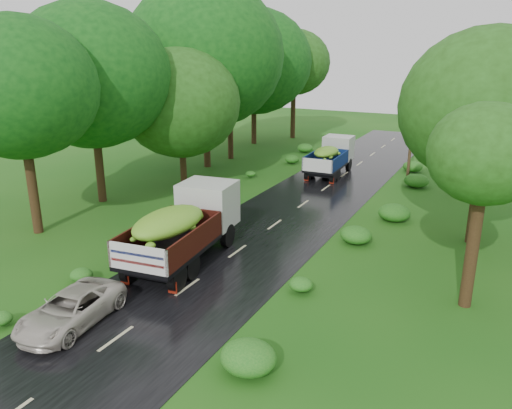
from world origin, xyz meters
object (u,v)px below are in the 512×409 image
Objects in this scene: car at (71,309)px; utility_pole at (412,124)px; truck_near at (187,223)px; truck_far at (331,155)px.

utility_pole is at bearing 70.47° from car.
truck_far is at bearing 81.58° from truck_near.
truck_near is 1.19× the size of truck_far.
truck_far is at bearing -158.67° from utility_pole.
truck_near is 1.77× the size of car.
truck_far is 0.81× the size of utility_pole.
truck_near is at bearing -94.15° from truck_far.
truck_near is 17.38m from truck_far.
truck_near is 0.97× the size of utility_pole.
car is (-0.34, -6.35, -1.07)m from truck_near.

